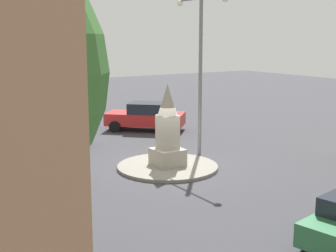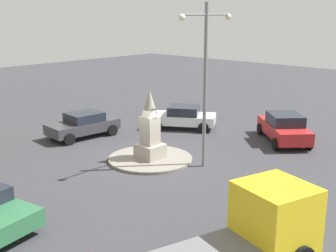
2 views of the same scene
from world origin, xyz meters
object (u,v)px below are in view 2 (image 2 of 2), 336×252
object	(u,v)px
streetlamp	(205,70)
truck_yellow_far_side	(246,234)
monument	(150,129)
car_white_approaching	(183,117)
car_dark_grey_passing	(83,124)
car_red_parked_right	(284,127)

from	to	relation	value
streetlamp	truck_yellow_far_side	bearing A→B (deg)	46.29
monument	streetlamp	size ratio (longest dim) A/B	0.45
monument	truck_yellow_far_side	size ratio (longest dim) A/B	0.51
monument	car_white_approaching	xyz separation A→B (m)	(-5.58, -2.81, -0.83)
car_white_approaching	car_dark_grey_passing	bearing A→B (deg)	-28.73
car_red_parked_right	car_dark_grey_passing	bearing A→B (deg)	-51.90
monument	car_white_approaching	size ratio (longest dim) A/B	0.76
streetlamp	car_white_approaching	bearing A→B (deg)	-130.72
car_white_approaching	truck_yellow_far_side	size ratio (longest dim) A/B	0.67
monument	car_red_parked_right	size ratio (longest dim) A/B	0.75
car_red_parked_right	truck_yellow_far_side	bearing A→B (deg)	24.04
monument	car_red_parked_right	xyz separation A→B (m)	(-7.23, 3.14, -0.75)
car_red_parked_right	car_dark_grey_passing	world-z (taller)	car_red_parked_right
truck_yellow_far_side	streetlamp	bearing A→B (deg)	-133.71
car_red_parked_right	monument	bearing A→B (deg)	-23.48
car_red_parked_right	car_white_approaching	xyz separation A→B (m)	(1.65, -5.96, -0.08)
streetlamp	car_red_parked_right	size ratio (longest dim) A/B	1.67
car_dark_grey_passing	car_red_parked_right	bearing A→B (deg)	128.10
monument	truck_yellow_far_side	world-z (taller)	monument
streetlamp	car_white_approaching	size ratio (longest dim) A/B	1.69
monument	car_red_parked_right	distance (m)	7.92
truck_yellow_far_side	car_white_approaching	bearing A→B (deg)	-132.36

